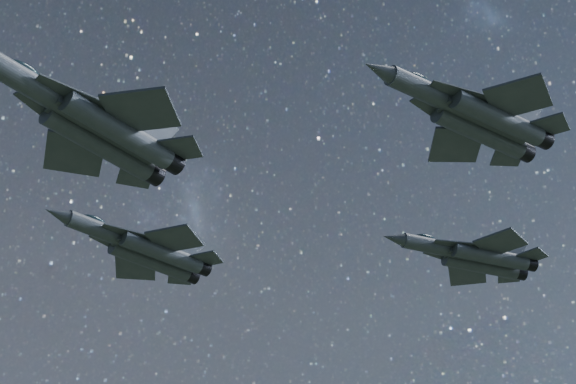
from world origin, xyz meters
TOP-DOWN VIEW (x-y plane):
  - jet_lead at (-14.18, 5.84)m, footprint 19.35×13.32m
  - jet_left at (-2.12, 19.82)m, footprint 16.18×11.49m
  - jet_right at (6.02, -11.35)m, footprint 16.06×11.33m
  - jet_slot at (22.80, 4.65)m, footprint 15.36×10.37m

SIDE VIEW (x-z plane):
  - jet_right at x=6.02m, z-range 137.43..141.50m
  - jet_lead at x=-14.18m, z-range 137.68..142.53m
  - jet_left at x=-2.12m, z-range 138.88..143.00m
  - jet_slot at x=22.80m, z-range 139.94..143.81m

